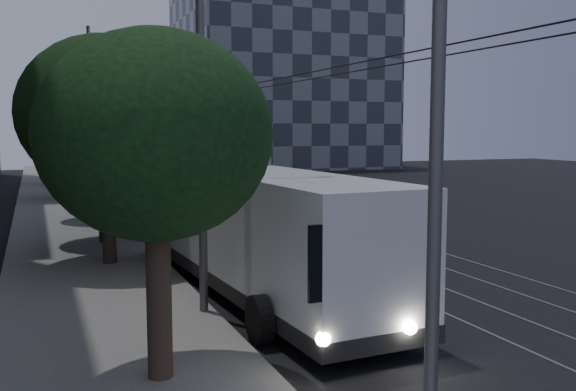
% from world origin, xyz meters
% --- Properties ---
extents(ground, '(120.00, 120.00, 0.00)m').
position_xyz_m(ground, '(0.00, 0.00, 0.00)').
color(ground, black).
rests_on(ground, ground).
extents(sidewalk, '(5.00, 90.00, 0.15)m').
position_xyz_m(sidewalk, '(-7.50, 20.00, 0.07)').
color(sidewalk, gray).
rests_on(sidewalk, ground).
extents(tram_rails, '(4.52, 90.00, 0.02)m').
position_xyz_m(tram_rails, '(2.50, 20.00, 0.01)').
color(tram_rails, '#97989F').
rests_on(tram_rails, ground).
extents(overhead_wires, '(2.23, 90.00, 6.00)m').
position_xyz_m(overhead_wires, '(-4.97, 20.00, 3.47)').
color(overhead_wires, black).
rests_on(overhead_wires, ground).
extents(building_distant_right, '(22.00, 18.00, 24.00)m').
position_xyz_m(building_distant_right, '(18.00, 55.00, 12.00)').
color(building_distant_right, '#333841').
rests_on(building_distant_right, ground).
extents(trolleybus, '(3.54, 13.16, 5.63)m').
position_xyz_m(trolleybus, '(-3.39, 1.31, 1.80)').
color(trolleybus, silver).
rests_on(trolleybus, ground).
extents(pickup_silver, '(5.11, 6.77, 1.71)m').
position_xyz_m(pickup_silver, '(-4.17, 11.83, 0.85)').
color(pickup_silver, '#939499').
rests_on(pickup_silver, ground).
extents(car_white_a, '(2.32, 4.28, 1.38)m').
position_xyz_m(car_white_a, '(-3.05, 14.85, 0.69)').
color(car_white_a, silver).
rests_on(car_white_a, ground).
extents(car_white_b, '(3.05, 4.84, 1.31)m').
position_xyz_m(car_white_b, '(-3.09, 19.50, 0.65)').
color(car_white_b, silver).
rests_on(car_white_b, ground).
extents(car_white_c, '(2.57, 4.32, 1.34)m').
position_xyz_m(car_white_c, '(-3.03, 24.50, 0.67)').
color(car_white_c, '#B6B6BA').
rests_on(car_white_c, ground).
extents(car_white_d, '(1.86, 4.37, 1.47)m').
position_xyz_m(car_white_d, '(-3.52, 33.48, 0.74)').
color(car_white_d, silver).
rests_on(car_white_d, ground).
extents(tree_0, '(4.02, 4.02, 6.20)m').
position_xyz_m(tree_0, '(-7.00, -4.28, 4.37)').
color(tree_0, black).
rests_on(tree_0, ground).
extents(tree_1, '(5.52, 5.52, 7.48)m').
position_xyz_m(tree_1, '(-6.76, 6.00, 4.98)').
color(tree_1, black).
rests_on(tree_1, ground).
extents(tree_2, '(4.41, 4.41, 6.07)m').
position_xyz_m(tree_2, '(-6.50, 10.07, 4.06)').
color(tree_2, black).
rests_on(tree_2, ground).
extents(tree_3, '(3.82, 3.82, 5.81)m').
position_xyz_m(tree_3, '(-6.50, 16.64, 4.07)').
color(tree_3, black).
rests_on(tree_3, ground).
extents(tree_4, '(4.87, 4.87, 6.48)m').
position_xyz_m(tree_4, '(-7.00, 26.77, 4.27)').
color(tree_4, black).
rests_on(tree_4, ground).
extents(tree_5, '(4.00, 4.00, 5.60)m').
position_xyz_m(tree_5, '(-7.00, 37.79, 3.78)').
color(tree_5, black).
rests_on(tree_5, ground).
extents(streetlamp_near, '(2.29, 0.44, 9.39)m').
position_xyz_m(streetlamp_near, '(-4.87, -0.55, 5.69)').
color(streetlamp_near, '#565658').
rests_on(streetlamp_near, ground).
extents(streetlamp_far, '(2.52, 0.44, 10.49)m').
position_xyz_m(streetlamp_far, '(-5.27, 24.86, 6.29)').
color(streetlamp_far, '#565658').
rests_on(streetlamp_far, ground).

